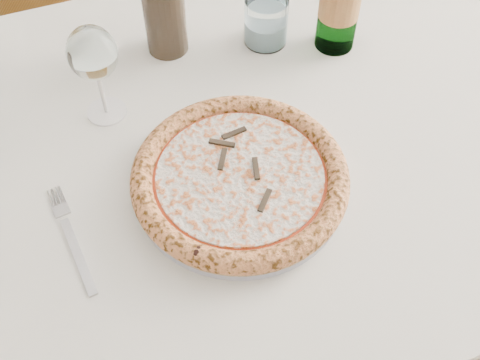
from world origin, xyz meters
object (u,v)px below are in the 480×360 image
(chair_far, at_px, (91,5))
(tumbler, at_px, (266,24))
(plate, at_px, (240,185))
(pizza, at_px, (240,177))
(dining_table, at_px, (214,175))
(wine_glass, at_px, (93,55))

(chair_far, height_order, tumbler, chair_far)
(plate, xyz_separation_m, pizza, (-0.00, 0.00, 0.02))
(dining_table, height_order, wine_glass, wine_glass)
(wine_glass, bearing_deg, pizza, -61.15)
(dining_table, distance_m, wine_glass, 0.28)
(dining_table, relative_size, chair_far, 1.70)
(wine_glass, bearing_deg, dining_table, -46.26)
(pizza, bearing_deg, chair_far, 91.11)
(dining_table, bearing_deg, pizza, -90.00)
(pizza, relative_size, tumbler, 3.68)
(plate, relative_size, tumbler, 3.56)
(chair_far, relative_size, pizza, 2.91)
(pizza, bearing_deg, plate, -32.01)
(dining_table, bearing_deg, wine_glass, 133.74)
(dining_table, relative_size, plate, 5.11)
(wine_glass, distance_m, tumbler, 0.33)
(plate, distance_m, wine_glass, 0.29)
(wine_glass, relative_size, tumbler, 1.96)
(chair_far, relative_size, wine_glass, 5.45)
(chair_far, distance_m, plate, 0.87)
(wine_glass, xyz_separation_m, tumbler, (0.32, 0.05, -0.08))
(dining_table, height_order, chair_far, chair_far)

